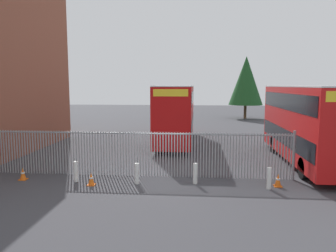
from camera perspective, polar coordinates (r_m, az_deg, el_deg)
name	(u,v)px	position (r m, az deg, el deg)	size (l,w,h in m)	color
ground_plane	(173,146)	(23.99, 0.86, -3.56)	(100.00, 100.00, 0.00)	#3D3D42
palisade_fence	(135,152)	(16.14, -5.85, -4.59)	(15.31, 0.14, 2.35)	gray
double_decker_bus_near_gate	(307,121)	(20.12, 23.06, 0.78)	(2.54, 10.81, 4.42)	red
double_decker_bus_behind_fence_left	(176,112)	(25.27, 1.45, 2.52)	(2.54, 10.81, 4.42)	#B70C0C
bollard_near_left	(76,172)	(15.86, -15.79, -7.66)	(0.20, 0.20, 0.95)	silver
bollard_center_front	(137,174)	(14.99, -5.48, -8.28)	(0.20, 0.20, 0.95)	silver
bollard_near_right	(195,174)	(14.98, 4.79, -8.28)	(0.20, 0.20, 0.95)	silver
bollard_far_right	(269,178)	(14.87, 17.25, -8.70)	(0.20, 0.20, 0.95)	silver
traffic_cone_by_gate	(23,174)	(17.03, -24.01, -7.64)	(0.34, 0.34, 0.59)	orange
traffic_cone_mid_forecourt	(91,179)	(15.17, -13.27, -8.98)	(0.34, 0.34, 0.59)	orange
traffic_cone_near_kerb	(278,180)	(15.37, 18.66, -8.96)	(0.34, 0.34, 0.59)	orange
tree_tall_back	(246,81)	(44.99, 13.47, 7.70)	(4.49, 4.49, 8.27)	#4C3823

